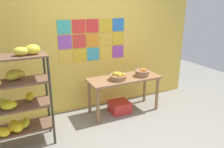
% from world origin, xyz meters
% --- Properties ---
extents(ground, '(9.12, 9.12, 0.00)m').
position_xyz_m(ground, '(0.00, 0.00, 0.00)').
color(ground, gray).
extents(back_wall_with_art, '(4.59, 0.07, 2.80)m').
position_xyz_m(back_wall_with_art, '(0.00, 1.59, 1.40)').
color(back_wall_with_art, '#E7BF4A').
rests_on(back_wall_with_art, ground).
extents(banana_shelf_unit, '(1.05, 0.51, 1.54)m').
position_xyz_m(banana_shelf_unit, '(-1.55, 0.78, 0.86)').
color(banana_shelf_unit, '#2B2D21').
rests_on(banana_shelf_unit, ground).
extents(display_table, '(1.41, 0.56, 0.72)m').
position_xyz_m(display_table, '(0.45, 1.09, 0.61)').
color(display_table, '#936846').
rests_on(display_table, ground).
extents(fruit_basket_back_right, '(0.33, 0.33, 0.15)m').
position_xyz_m(fruit_basket_back_right, '(0.29, 1.02, 0.78)').
color(fruit_basket_back_right, olive).
rests_on(fruit_basket_back_right, display_table).
extents(fruit_basket_back_left, '(0.29, 0.29, 0.16)m').
position_xyz_m(fruit_basket_back_left, '(0.82, 1.02, 0.79)').
color(fruit_basket_back_left, '#926B4B').
rests_on(fruit_basket_back_left, display_table).
extents(produce_crate_under_table, '(0.38, 0.36, 0.22)m').
position_xyz_m(produce_crate_under_table, '(0.36, 1.09, 0.11)').
color(produce_crate_under_table, red).
rests_on(produce_crate_under_table, ground).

